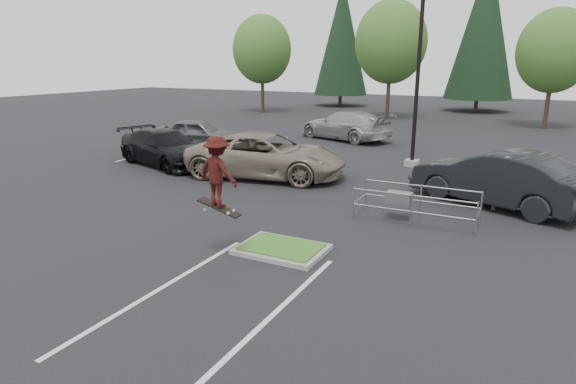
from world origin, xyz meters
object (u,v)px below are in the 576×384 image
at_px(decid_b, 391,45).
at_px(skateboarder, 218,172).
at_px(conif_a, 342,38).
at_px(car_l_tan, 265,156).
at_px(car_r_charc, 497,178).
at_px(light_pole, 419,65).
at_px(conif_b, 484,27).
at_px(car_l_grey, 198,133).
at_px(cart_corral, 403,200).
at_px(car_l_black, 164,147).
at_px(decid_a, 262,52).
at_px(decid_c, 554,54).
at_px(car_far_silver, 347,125).

bearing_deg(decid_b, skateboarder, -81.33).
height_order(conif_a, car_l_tan, conif_a).
bearing_deg(car_l_tan, skateboarder, -167.40).
height_order(skateboarder, car_r_charc, skateboarder).
bearing_deg(skateboarder, light_pole, -89.21).
distance_m(conif_b, car_l_grey, 31.98).
bearing_deg(conif_a, car_l_grey, -84.99).
distance_m(car_l_grey, car_r_charc, 16.62).
xyz_separation_m(cart_corral, car_l_black, (-12.09, 3.01, 0.18)).
distance_m(cart_corral, car_l_grey, 15.53).
bearing_deg(decid_a, decid_c, -0.48).
bearing_deg(decid_a, conif_a, 68.09).
distance_m(conif_a, car_r_charc, 38.33).
height_order(decid_b, cart_corral, decid_b).
bearing_deg(conif_b, car_l_grey, -111.63).
bearing_deg(car_l_grey, decid_a, 1.19).
bearing_deg(car_r_charc, light_pole, -118.94).
relative_size(decid_c, conif_b, 0.58).
distance_m(conif_b, car_l_black, 35.66).
bearing_deg(car_l_black, decid_b, 7.81).
bearing_deg(decid_b, decid_c, -3.34).
xyz_separation_m(light_pole, car_l_grey, (-12.00, -0.50, -3.75)).
relative_size(decid_a, cart_corral, 2.44).
bearing_deg(car_r_charc, decid_b, -133.54).
height_order(decid_b, car_l_black, decid_b).
bearing_deg(car_l_tan, conif_a, 6.24).
relative_size(decid_c, skateboarder, 4.31).
bearing_deg(car_far_silver, light_pole, 63.21).
height_order(decid_c, cart_corral, decid_c).
xyz_separation_m(decid_c, conif_b, (-5.99, 10.67, 2.59)).
height_order(car_l_grey, car_far_silver, car_far_silver).
xyz_separation_m(decid_b, conif_a, (-7.99, 9.47, 1.05)).
xyz_separation_m(decid_b, car_far_silver, (1.01, -12.53, -5.15)).
relative_size(light_pole, car_r_charc, 1.77).
distance_m(decid_a, conif_a, 10.85).
bearing_deg(conif_b, skateboarder, -91.66).
height_order(decid_c, car_r_charc, decid_c).
height_order(conif_b, car_far_silver, conif_b).
bearing_deg(conif_a, conif_b, 2.05).
xyz_separation_m(decid_b, decid_c, (12.00, -0.70, -0.79)).
bearing_deg(car_l_black, conif_b, 0.81).
height_order(conif_b, car_r_charc, conif_b).
distance_m(decid_b, skateboarder, 32.13).
bearing_deg(car_l_tan, decid_a, 20.58).
xyz_separation_m(conif_b, car_r_charc, (4.50, -33.50, -6.91)).
bearing_deg(decid_c, cart_corral, -98.59).
bearing_deg(car_r_charc, car_far_silver, -116.79).
bearing_deg(car_far_silver, conif_a, -137.05).
xyz_separation_m(conif_a, car_l_black, (4.00, -33.00, -6.27)).
bearing_deg(light_pole, car_l_black, -154.54).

